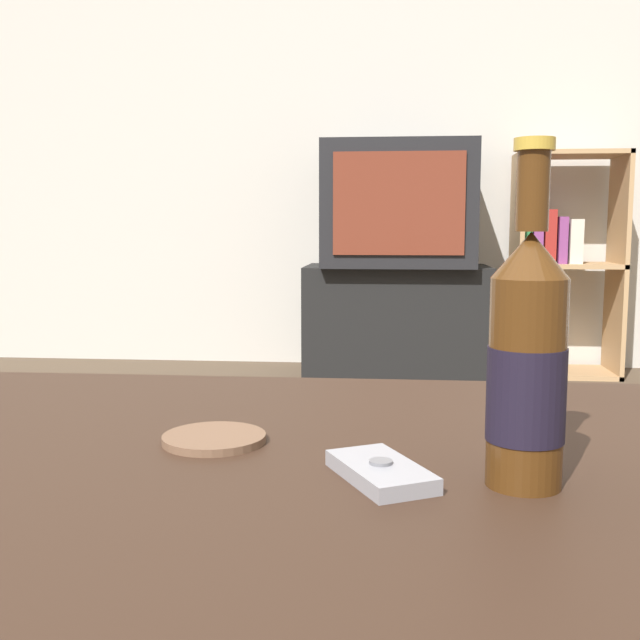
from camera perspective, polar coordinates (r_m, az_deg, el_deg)
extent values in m
cube|color=beige|center=(3.75, 2.21, 16.72)|extent=(8.00, 0.05, 2.60)
cube|color=#332116|center=(0.74, -11.40, -11.70)|extent=(1.17, 0.77, 0.04)
cylinder|color=black|center=(1.14, 22.09, -17.58)|extent=(0.07, 0.07, 0.42)
cube|color=black|center=(3.42, 5.85, -0.06)|extent=(0.82, 0.45, 0.50)
cube|color=black|center=(3.39, 5.96, 8.67)|extent=(0.65, 0.57, 0.54)
cube|color=maroon|center=(3.10, 6.01, 8.82)|extent=(0.54, 0.01, 0.42)
cube|color=tan|center=(3.53, 14.69, 4.08)|extent=(0.02, 0.30, 1.00)
cube|color=tan|center=(3.63, 21.70, 3.88)|extent=(0.02, 0.30, 1.00)
cube|color=tan|center=(3.63, 17.94, -3.79)|extent=(0.47, 0.30, 0.02)
cube|color=tan|center=(3.57, 18.24, 3.99)|extent=(0.47, 0.30, 0.02)
cube|color=tan|center=(3.58, 18.56, 11.87)|extent=(0.47, 0.30, 0.02)
cube|color=#236B38|center=(3.53, 15.31, 5.63)|extent=(0.03, 0.21, 0.17)
cube|color=#7F3875|center=(3.54, 16.01, 5.87)|extent=(0.04, 0.21, 0.20)
cube|color=maroon|center=(3.55, 16.87, 6.11)|extent=(0.05, 0.21, 0.24)
cube|color=#7F3875|center=(3.56, 17.72, 5.83)|extent=(0.04, 0.21, 0.21)
cube|color=beige|center=(3.57, 18.62, 5.71)|extent=(0.06, 0.21, 0.20)
cylinder|color=#47280F|center=(0.64, 15.44, -4.68)|extent=(0.06, 0.06, 0.17)
cylinder|color=black|center=(0.64, 15.41, -5.44)|extent=(0.06, 0.06, 0.08)
cone|color=#47280F|center=(0.63, 15.76, 4.79)|extent=(0.06, 0.06, 0.04)
cylinder|color=#47280F|center=(0.63, 15.92, 9.40)|extent=(0.03, 0.03, 0.06)
cylinder|color=#B79333|center=(0.63, 16.03, 12.74)|extent=(0.03, 0.03, 0.01)
cube|color=gray|center=(0.66, 4.65, -11.43)|extent=(0.10, 0.12, 0.01)
cylinder|color=slate|center=(0.65, 4.66, -10.73)|extent=(0.02, 0.02, 0.00)
cylinder|color=brown|center=(0.77, -8.06, -8.93)|extent=(0.10, 0.10, 0.01)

